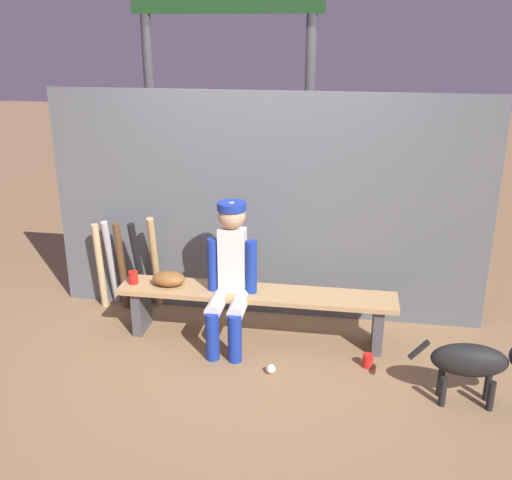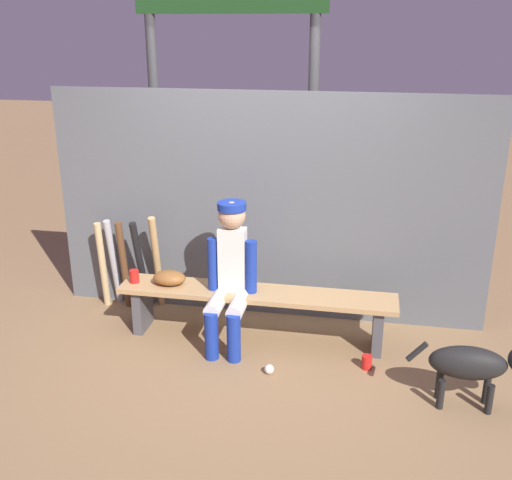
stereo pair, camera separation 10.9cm
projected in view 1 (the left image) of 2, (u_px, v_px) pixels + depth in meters
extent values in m
plane|color=olive|center=(256.00, 338.00, 5.09)|extent=(30.00, 30.00, 0.00)
cube|color=#595E63|center=(266.00, 208.00, 5.22)|extent=(3.83, 0.03, 2.00)
cube|color=tan|center=(256.00, 293.00, 4.95)|extent=(2.30, 0.36, 0.04)
cube|color=#4C4C51|center=(142.00, 308.00, 5.18)|extent=(0.08, 0.29, 0.40)
cube|color=#4C4C51|center=(378.00, 326.00, 4.87)|extent=(0.08, 0.29, 0.40)
cube|color=silver|center=(232.00, 260.00, 4.88)|extent=(0.22, 0.13, 0.54)
sphere|color=tan|center=(232.00, 215.00, 4.75)|extent=(0.22, 0.22, 0.22)
cylinder|color=#193399|center=(232.00, 206.00, 4.73)|extent=(0.23, 0.23, 0.06)
cylinder|color=silver|center=(217.00, 303.00, 4.82)|extent=(0.13, 0.38, 0.13)
cylinder|color=#193399|center=(212.00, 336.00, 4.71)|extent=(0.11, 0.11, 0.40)
cylinder|color=#193399|center=(213.00, 265.00, 4.90)|extent=(0.09, 0.09, 0.46)
cylinder|color=silver|center=(239.00, 305.00, 4.80)|extent=(0.13, 0.38, 0.13)
cylinder|color=#193399|center=(235.00, 338.00, 4.69)|extent=(0.11, 0.11, 0.40)
cylinder|color=#193399|center=(251.00, 268.00, 4.86)|extent=(0.09, 0.09, 0.46)
ellipsoid|color=brown|center=(169.00, 279.00, 5.04)|extent=(0.28, 0.20, 0.12)
cylinder|color=tan|center=(155.00, 263.00, 5.44)|extent=(0.10, 0.29, 0.93)
cylinder|color=black|center=(139.00, 267.00, 5.43)|extent=(0.09, 0.26, 0.89)
cylinder|color=brown|center=(122.00, 267.00, 5.47)|extent=(0.09, 0.16, 0.86)
cylinder|color=#B7B7BC|center=(111.00, 263.00, 5.55)|extent=(0.07, 0.21, 0.85)
cylinder|color=tan|center=(100.00, 266.00, 5.51)|extent=(0.07, 0.14, 0.83)
sphere|color=white|center=(271.00, 369.00, 4.57)|extent=(0.07, 0.07, 0.07)
cylinder|color=red|center=(368.00, 361.00, 4.65)|extent=(0.08, 0.08, 0.11)
cylinder|color=red|center=(133.00, 277.00, 5.07)|extent=(0.08, 0.08, 0.11)
cylinder|color=#3F3F42|center=(153.00, 151.00, 6.07)|extent=(0.10, 0.10, 2.60)
cylinder|color=#3F3F42|center=(308.00, 156.00, 5.83)|extent=(0.10, 0.10, 2.60)
ellipsoid|color=black|center=(469.00, 360.00, 4.11)|extent=(0.52, 0.20, 0.24)
cylinder|color=black|center=(419.00, 350.00, 4.15)|extent=(0.15, 0.04, 0.16)
cylinder|color=black|center=(488.00, 386.00, 4.22)|extent=(0.05, 0.05, 0.22)
cylinder|color=black|center=(491.00, 396.00, 4.11)|extent=(0.05, 0.05, 0.22)
cylinder|color=black|center=(441.00, 382.00, 4.27)|extent=(0.05, 0.05, 0.22)
cylinder|color=black|center=(443.00, 392.00, 4.16)|extent=(0.05, 0.05, 0.22)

